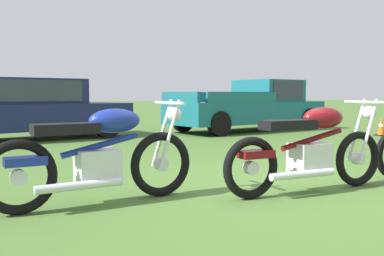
# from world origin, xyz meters

# --- Properties ---
(ground_plane) EXTENTS (120.00, 120.00, 0.00)m
(ground_plane) POSITION_xyz_m (0.00, 0.00, 0.00)
(ground_plane) COLOR #476B2D
(motorcycle_blue) EXTENTS (2.06, 0.78, 1.02)m
(motorcycle_blue) POSITION_xyz_m (-2.22, -0.12, 0.48)
(motorcycle_blue) COLOR black
(motorcycle_blue) RESTS_ON ground
(motorcycle_maroon) EXTENTS (2.11, 0.66, 1.02)m
(motorcycle_maroon) POSITION_xyz_m (0.04, -0.34, 0.48)
(motorcycle_maroon) COLOR black
(motorcycle_maroon) RESTS_ON ground
(car_navy) EXTENTS (4.73, 3.08, 1.43)m
(car_navy) POSITION_xyz_m (-2.95, 6.51, 0.80)
(car_navy) COLOR #161E4C
(car_navy) RESTS_ON ground
(pickup_truck_teal) EXTENTS (5.14, 3.04, 1.49)m
(pickup_truck_teal) POSITION_xyz_m (3.21, 7.07, 0.75)
(pickup_truck_teal) COLOR #19606B
(pickup_truck_teal) RESTS_ON ground
(traffic_cone) EXTENTS (0.25, 0.25, 0.50)m
(traffic_cone) POSITION_xyz_m (5.53, 4.48, 0.23)
(traffic_cone) COLOR #EA590F
(traffic_cone) RESTS_ON ground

